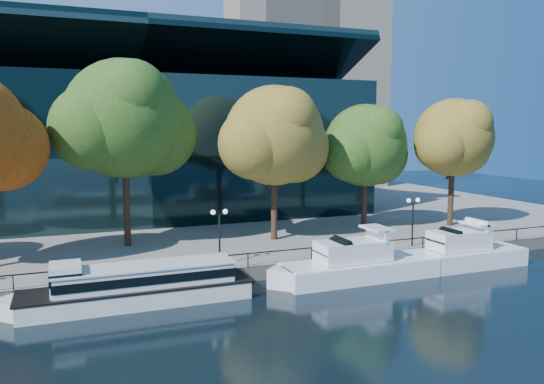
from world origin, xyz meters
name	(u,v)px	position (x,y,z in m)	size (l,w,h in m)	color
ground	(264,294)	(0.00, 0.00, 0.00)	(160.00, 160.00, 0.00)	black
promenade	(164,208)	(0.00, 36.38, 0.50)	(90.00, 67.08, 1.00)	slate
railing	(248,254)	(0.00, 3.25, 1.94)	(88.20, 0.08, 0.99)	black
convention_building	(135,148)	(-4.00, 31.79, 8.51)	(50.00, 24.57, 21.43)	black
tour_boat	(132,285)	(-8.28, 1.05, 1.23)	(15.19, 3.39, 2.88)	silver
cruiser_near	(353,264)	(7.01, 0.60, 1.15)	(12.79, 3.29, 3.70)	white
cruiser_far	(459,253)	(16.34, 0.58, 1.17)	(11.30, 3.13, 3.69)	white
tree_2	(126,121)	(-6.92, 13.37, 11.31)	(12.11, 9.93, 15.36)	black
tree_3	(276,138)	(5.38, 11.20, 9.93)	(10.81, 8.86, 13.44)	black
tree_4	(367,147)	(15.51, 12.87, 8.92)	(9.94, 8.15, 12.07)	black
tree_5	(455,139)	(24.46, 11.03, 9.66)	(9.67, 7.93, 12.70)	black
lamp_1	(219,224)	(-1.71, 4.50, 3.98)	(1.26, 0.36, 4.03)	black
lamp_2	(413,211)	(14.87, 4.50, 3.98)	(1.26, 0.36, 4.03)	black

